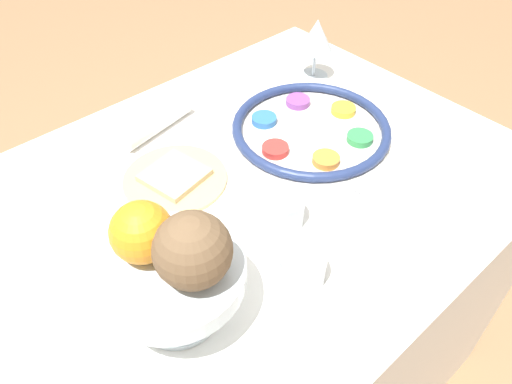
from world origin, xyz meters
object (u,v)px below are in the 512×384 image
at_px(fruit_stand, 172,278).
at_px(seder_plate, 311,129).
at_px(orange_fruit, 142,232).
at_px(wine_glass, 317,37).
at_px(cup_far, 282,210).
at_px(coconut, 193,250).
at_px(bread_plate, 175,178).
at_px(cup_mid, 302,267).
at_px(napkin_roll, 156,122).
at_px(cup_near, 471,167).

bearing_deg(fruit_stand, seder_plate, -160.00).
distance_m(seder_plate, orange_fruit, 0.50).
distance_m(wine_glass, orange_fruit, 0.70).
relative_size(orange_fruit, cup_far, 1.15).
xyz_separation_m(coconut, bread_plate, (-0.15, -0.27, -0.15)).
relative_size(seder_plate, cup_mid, 4.44).
xyz_separation_m(wine_glass, napkin_roll, (0.40, -0.07, -0.08)).
height_order(seder_plate, wine_glass, wine_glass).
xyz_separation_m(orange_fruit, coconut, (-0.03, 0.07, 0.01)).
relative_size(napkin_roll, cup_near, 2.44).
height_order(fruit_stand, cup_near, fruit_stand).
height_order(napkin_roll, cup_far, cup_far).
bearing_deg(napkin_roll, cup_near, 124.27).
relative_size(fruit_stand, coconut, 2.00).
bearing_deg(orange_fruit, cup_near, 164.27).
relative_size(orange_fruit, napkin_roll, 0.47).
relative_size(fruit_stand, cup_mid, 2.75).
height_order(seder_plate, cup_mid, cup_mid).
distance_m(fruit_stand, coconut, 0.09).
bearing_deg(orange_fruit, fruit_stand, 104.99).
bearing_deg(seder_plate, orange_fruit, 15.05).
bearing_deg(orange_fruit, cup_mid, 147.82).
distance_m(orange_fruit, cup_mid, 0.25).
distance_m(cup_near, cup_mid, 0.41).
distance_m(orange_fruit, napkin_roll, 0.45).
xyz_separation_m(fruit_stand, napkin_roll, (-0.23, -0.39, -0.06)).
bearing_deg(cup_mid, orange_fruit, -32.18).
bearing_deg(seder_plate, cup_far, 32.43).
bearing_deg(bread_plate, fruit_stand, 55.79).
relative_size(bread_plate, cup_near, 2.65).
distance_m(wine_glass, napkin_roll, 0.42).
distance_m(coconut, napkin_roll, 0.50).
relative_size(seder_plate, cup_far, 4.44).
height_order(seder_plate, cup_near, cup_near).
bearing_deg(orange_fruit, napkin_roll, -123.68).
relative_size(wine_glass, orange_fruit, 1.70).
bearing_deg(coconut, fruit_stand, -63.67).
relative_size(wine_glass, napkin_roll, 0.80).
bearing_deg(fruit_stand, wine_glass, -152.87).
height_order(seder_plate, bread_plate, seder_plate).
bearing_deg(napkin_roll, cup_mid, 84.22).
distance_m(bread_plate, cup_mid, 0.32).
bearing_deg(seder_plate, wine_glass, -137.99).
relative_size(coconut, cup_far, 1.37).
distance_m(coconut, cup_near, 0.59).
height_order(seder_plate, cup_far, cup_far).
xyz_separation_m(cup_near, cup_far, (0.34, -0.15, 0.00)).
relative_size(coconut, bread_plate, 0.52).
relative_size(napkin_roll, cup_far, 2.44).
bearing_deg(bread_plate, cup_far, 110.09).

